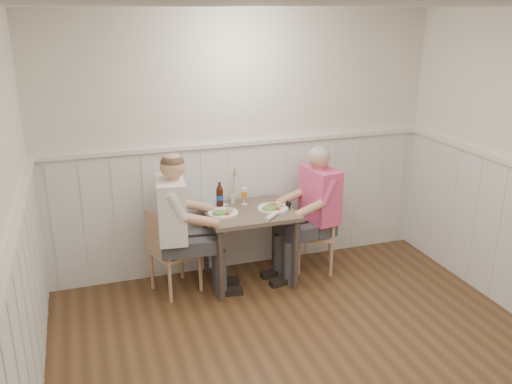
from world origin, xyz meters
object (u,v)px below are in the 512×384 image
beer_bottle (220,196)px  dining_table (249,221)px  diner_cream (178,237)px  grass_vase (232,186)px  chair_left (170,248)px  man_in_pink (316,220)px  chair_right (321,230)px

beer_bottle → dining_table: bearing=-38.4°
diner_cream → grass_vase: bearing=26.4°
chair_left → beer_bottle: bearing=17.4°
diner_cream → beer_bottle: size_ratio=5.72×
man_in_pink → grass_vase: size_ratio=3.43×
chair_right → man_in_pink: man_in_pink is taller
chair_left → man_in_pink: man_in_pink is taller
beer_bottle → chair_right: bearing=-9.7°
chair_right → beer_bottle: size_ratio=3.28×
dining_table → beer_bottle: bearing=141.6°
diner_cream → beer_bottle: (0.47, 0.25, 0.27)m
chair_left → man_in_pink: 1.47m
chair_right → diner_cream: 1.49m
grass_vase → man_in_pink: bearing=-18.9°
chair_left → man_in_pink: (1.47, -0.05, 0.12)m
chair_left → beer_bottle: beer_bottle is taller
chair_right → man_in_pink: size_ratio=0.60×
dining_table → beer_bottle: size_ratio=3.41×
dining_table → chair_right: size_ratio=1.04×
dining_table → grass_vase: bearing=111.2°
grass_vase → chair_right: bearing=-14.9°
chair_left → grass_vase: grass_vase is taller
chair_left → diner_cream: 0.17m
man_in_pink → grass_vase: (-0.79, 0.27, 0.36)m
dining_table → grass_vase: (-0.10, 0.25, 0.28)m
diner_cream → chair_right: bearing=3.0°
man_in_pink → beer_bottle: (-0.93, 0.21, 0.29)m
chair_right → diner_cream: bearing=-177.0°
chair_left → man_in_pink: size_ratio=0.61×
diner_cream → chair_left: bearing=127.3°
chair_right → beer_bottle: 1.11m
grass_vase → dining_table: bearing=-68.8°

